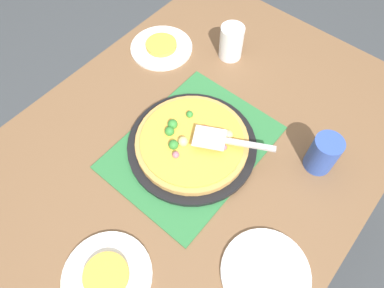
{
  "coord_description": "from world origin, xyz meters",
  "views": [
    {
      "loc": [
        0.41,
        0.34,
        1.65
      ],
      "look_at": [
        0.0,
        0.0,
        0.77
      ],
      "focal_mm": 32.92,
      "sensor_mm": 36.0,
      "label": 1
    }
  ],
  "objects_px": {
    "plate_side": "(266,273)",
    "pizza_pan": "(192,145)",
    "plate_far_right": "(162,48)",
    "pizza": "(192,141)",
    "cup_near": "(323,154)",
    "served_slice_right": "(161,45)",
    "pizza_server": "(226,141)",
    "cup_corner": "(231,42)",
    "plate_near_left": "(107,276)",
    "served_slice_left": "(106,275)"
  },
  "relations": [
    {
      "from": "plate_side",
      "to": "served_slice_left",
      "type": "relative_size",
      "value": 2.0
    },
    {
      "from": "pizza_pan",
      "to": "served_slice_left",
      "type": "height_order",
      "value": "served_slice_left"
    },
    {
      "from": "plate_near_left",
      "to": "plate_far_right",
      "type": "height_order",
      "value": "same"
    },
    {
      "from": "served_slice_right",
      "to": "pizza_server",
      "type": "distance_m",
      "value": 0.48
    },
    {
      "from": "pizza",
      "to": "plate_near_left",
      "type": "relative_size",
      "value": 1.5
    },
    {
      "from": "pizza_server",
      "to": "plate_near_left",
      "type": "bearing_deg",
      "value": -1.05
    },
    {
      "from": "pizza_pan",
      "to": "cup_near",
      "type": "xyz_separation_m",
      "value": [
        -0.19,
        0.31,
        0.05
      ]
    },
    {
      "from": "pizza_pan",
      "to": "served_slice_right",
      "type": "relative_size",
      "value": 3.45
    },
    {
      "from": "pizza_pan",
      "to": "plate_near_left",
      "type": "distance_m",
      "value": 0.42
    },
    {
      "from": "cup_near",
      "to": "pizza_server",
      "type": "bearing_deg",
      "value": -57.76
    },
    {
      "from": "plate_far_right",
      "to": "pizza",
      "type": "bearing_deg",
      "value": 54.7
    },
    {
      "from": "pizza_server",
      "to": "cup_near",
      "type": "bearing_deg",
      "value": 122.24
    },
    {
      "from": "plate_far_right",
      "to": "cup_near",
      "type": "distance_m",
      "value": 0.67
    },
    {
      "from": "pizza_pan",
      "to": "plate_side",
      "type": "height_order",
      "value": "pizza_pan"
    },
    {
      "from": "plate_near_left",
      "to": "served_slice_right",
      "type": "distance_m",
      "value": 0.79
    },
    {
      "from": "pizza",
      "to": "served_slice_right",
      "type": "xyz_separation_m",
      "value": [
        -0.25,
        -0.35,
        -0.02
      ]
    },
    {
      "from": "plate_side",
      "to": "cup_corner",
      "type": "height_order",
      "value": "cup_corner"
    },
    {
      "from": "served_slice_right",
      "to": "cup_near",
      "type": "xyz_separation_m",
      "value": [
        0.06,
        0.66,
        0.04
      ]
    },
    {
      "from": "served_slice_right",
      "to": "cup_near",
      "type": "distance_m",
      "value": 0.66
    },
    {
      "from": "plate_far_right",
      "to": "cup_corner",
      "type": "distance_m",
      "value": 0.25
    },
    {
      "from": "plate_far_right",
      "to": "served_slice_left",
      "type": "relative_size",
      "value": 2.0
    },
    {
      "from": "cup_near",
      "to": "cup_corner",
      "type": "distance_m",
      "value": 0.49
    },
    {
      "from": "plate_far_right",
      "to": "served_slice_right",
      "type": "height_order",
      "value": "served_slice_right"
    },
    {
      "from": "plate_far_right",
      "to": "cup_corner",
      "type": "relative_size",
      "value": 1.83
    },
    {
      "from": "pizza_server",
      "to": "plate_far_right",
      "type": "bearing_deg",
      "value": -114.71
    },
    {
      "from": "cup_corner",
      "to": "pizza_server",
      "type": "xyz_separation_m",
      "value": [
        0.33,
        0.23,
        0.01
      ]
    },
    {
      "from": "pizza_pan",
      "to": "cup_corner",
      "type": "xyz_separation_m",
      "value": [
        -0.38,
        -0.14,
        0.05
      ]
    },
    {
      "from": "cup_near",
      "to": "plate_near_left",
      "type": "bearing_deg",
      "value": -21.29
    },
    {
      "from": "plate_near_left",
      "to": "pizza_server",
      "type": "relative_size",
      "value": 0.99
    },
    {
      "from": "cup_corner",
      "to": "pizza_server",
      "type": "height_order",
      "value": "cup_corner"
    },
    {
      "from": "plate_far_right",
      "to": "cup_near",
      "type": "relative_size",
      "value": 1.83
    },
    {
      "from": "plate_side",
      "to": "pizza_pan",
      "type": "bearing_deg",
      "value": -113.51
    },
    {
      "from": "plate_near_left",
      "to": "served_slice_left",
      "type": "bearing_deg",
      "value": 0.0
    },
    {
      "from": "plate_far_right",
      "to": "pizza_pan",
      "type": "bearing_deg",
      "value": 54.74
    },
    {
      "from": "plate_near_left",
      "to": "cup_near",
      "type": "relative_size",
      "value": 1.83
    },
    {
      "from": "plate_far_right",
      "to": "served_slice_right",
      "type": "bearing_deg",
      "value": 0.0
    },
    {
      "from": "pizza",
      "to": "served_slice_right",
      "type": "distance_m",
      "value": 0.43
    },
    {
      "from": "served_slice_right",
      "to": "pizza_server",
      "type": "bearing_deg",
      "value": 65.29
    },
    {
      "from": "plate_side",
      "to": "cup_near",
      "type": "distance_m",
      "value": 0.36
    },
    {
      "from": "plate_near_left",
      "to": "served_slice_left",
      "type": "height_order",
      "value": "served_slice_left"
    },
    {
      "from": "served_slice_right",
      "to": "cup_near",
      "type": "height_order",
      "value": "cup_near"
    },
    {
      "from": "served_slice_left",
      "to": "cup_corner",
      "type": "xyz_separation_m",
      "value": [
        -0.79,
        -0.22,
        0.04
      ]
    },
    {
      "from": "pizza_server",
      "to": "cup_corner",
      "type": "bearing_deg",
      "value": -145.44
    },
    {
      "from": "pizza_pan",
      "to": "plate_far_right",
      "type": "distance_m",
      "value": 0.43
    },
    {
      "from": "served_slice_right",
      "to": "cup_near",
      "type": "bearing_deg",
      "value": 85.04
    },
    {
      "from": "pizza_pan",
      "to": "served_slice_right",
      "type": "bearing_deg",
      "value": -125.26
    },
    {
      "from": "plate_side",
      "to": "served_slice_left",
      "type": "xyz_separation_m",
      "value": [
        0.25,
        -0.29,
        0.01
      ]
    },
    {
      "from": "served_slice_right",
      "to": "cup_corner",
      "type": "bearing_deg",
      "value": 122.43
    },
    {
      "from": "plate_far_right",
      "to": "cup_corner",
      "type": "height_order",
      "value": "cup_corner"
    },
    {
      "from": "pizza",
      "to": "pizza_pan",
      "type": "bearing_deg",
      "value": 77.97
    }
  ]
}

